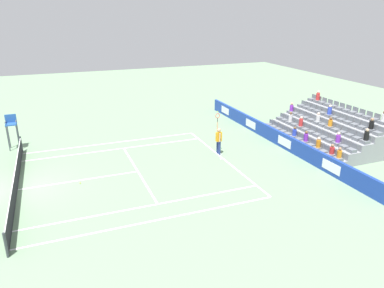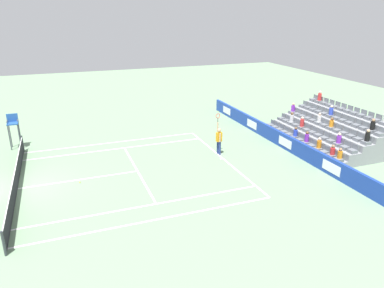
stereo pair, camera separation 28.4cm
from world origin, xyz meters
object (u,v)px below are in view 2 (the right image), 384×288
object	(u,v)px
loose_tennis_ball	(80,182)
tennis_net	(16,180)
tennis_player	(219,140)
umpire_chair	(13,126)

from	to	relation	value
loose_tennis_ball	tennis_net	bearing A→B (deg)	82.17
tennis_net	tennis_player	size ratio (longest dim) A/B	4.19
tennis_net	umpire_chair	world-z (taller)	umpire_chair
loose_tennis_ball	umpire_chair	bearing A→B (deg)	26.65
tennis_net	umpire_chair	distance (m)	6.86
umpire_chair	loose_tennis_ball	xyz separation A→B (m)	(-7.19, -3.61, -1.49)
umpire_chair	loose_tennis_ball	distance (m)	8.18
umpire_chair	loose_tennis_ball	bearing A→B (deg)	-153.35
umpire_chair	loose_tennis_ball	size ratio (longest dim) A/B	34.41
tennis_net	tennis_player	world-z (taller)	tennis_player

